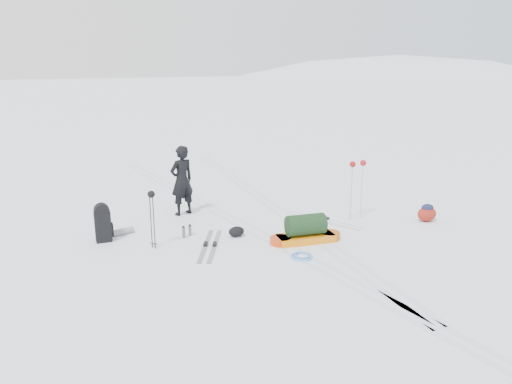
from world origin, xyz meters
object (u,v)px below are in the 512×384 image
skier (182,181)px  ski_poles_black (151,201)px  pulk_sled (306,231)px  expedition_rucksack (105,223)px

skier → ski_poles_black: skier is taller
pulk_sled → ski_poles_black: bearing=169.6°
skier → ski_poles_black: (-1.31, -1.90, 0.13)m
pulk_sled → ski_poles_black: 3.23m
pulk_sled → expedition_rucksack: bearing=162.0°
pulk_sled → expedition_rucksack: (-3.68, 2.04, 0.15)m
skier → ski_poles_black: size_ratio=1.43×
expedition_rucksack → ski_poles_black: size_ratio=0.73×
expedition_rucksack → skier: bearing=31.4°
skier → expedition_rucksack: skier is taller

